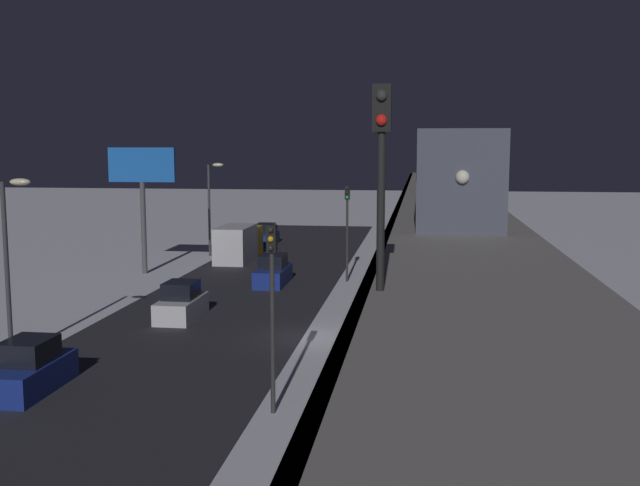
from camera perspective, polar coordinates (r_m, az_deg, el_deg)
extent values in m
plane|color=white|center=(35.11, -1.22, -7.31)|extent=(240.00, 240.00, 0.00)
cube|color=#28282D|center=(36.39, -9.99, -6.89)|extent=(11.00, 99.03, 0.01)
cube|color=gray|center=(33.71, 9.99, 1.84)|extent=(5.00, 99.03, 0.80)
cube|color=#38383D|center=(33.71, 5.94, 1.91)|extent=(0.24, 97.05, 0.80)
cylinder|color=gray|center=(76.25, 8.78, 2.62)|extent=(1.40, 1.40, 5.31)
cylinder|color=gray|center=(62.16, 8.98, 1.54)|extent=(1.40, 1.40, 5.31)
cylinder|color=gray|center=(48.11, 9.30, -0.17)|extent=(1.40, 1.40, 5.31)
cylinder|color=gray|center=(34.14, 9.87, -3.27)|extent=(1.40, 1.40, 5.31)
cylinder|color=gray|center=(20.41, 11.25, -10.60)|extent=(1.40, 1.40, 5.31)
cube|color=#4C5160|center=(32.97, 10.11, 5.38)|extent=(2.90, 18.00, 3.40)
cube|color=black|center=(32.96, 10.13, 6.08)|extent=(2.94, 16.20, 0.90)
cube|color=#4C5160|center=(51.55, 9.32, 6.09)|extent=(2.90, 18.00, 3.40)
cube|color=black|center=(51.54, 9.33, 6.54)|extent=(2.94, 16.20, 0.90)
cube|color=#4C5160|center=(70.14, 8.94, 6.42)|extent=(2.90, 18.00, 3.40)
cube|color=black|center=(70.14, 8.95, 6.75)|extent=(2.94, 16.20, 0.90)
sphere|color=white|center=(23.93, 10.95, 5.03)|extent=(0.44, 0.44, 0.44)
cylinder|color=black|center=(14.42, 4.72, 2.58)|extent=(0.16, 0.16, 3.20)
cube|color=black|center=(14.39, 4.81, 10.35)|extent=(0.36, 0.28, 0.90)
sphere|color=#333333|center=(14.24, 4.78, 11.30)|extent=(0.22, 0.22, 0.22)
sphere|color=red|center=(14.22, 4.76, 9.45)|extent=(0.22, 0.22, 0.22)
cube|color=silver|center=(39.39, -10.65, -4.98)|extent=(1.80, 4.02, 1.10)
cube|color=black|center=(39.20, -10.69, -3.58)|extent=(1.58, 1.93, 0.87)
cube|color=navy|center=(29.53, -21.49, -9.59)|extent=(1.80, 4.10, 1.10)
cube|color=black|center=(29.26, -21.58, -7.74)|extent=(1.58, 1.97, 0.87)
cube|color=navy|center=(67.99, -4.23, 0.32)|extent=(1.80, 4.39, 1.10)
cube|color=black|center=(67.87, -4.24, 1.15)|extent=(1.58, 2.11, 0.87)
cube|color=navy|center=(48.45, -3.65, -2.55)|extent=(1.80, 4.61, 1.10)
cube|color=black|center=(48.29, -3.66, -1.40)|extent=(1.58, 2.21, 0.87)
cube|color=gold|center=(61.69, -5.67, 0.19)|extent=(2.30, 2.20, 2.40)
cube|color=silver|center=(58.00, -6.55, -0.08)|extent=(2.40, 5.00, 2.80)
cylinder|color=#2D2D2D|center=(24.83, -3.69, -6.99)|extent=(0.16, 0.16, 5.50)
cube|color=black|center=(24.23, -3.75, 0.35)|extent=(0.32, 0.32, 0.90)
sphere|color=black|center=(24.02, -3.84, 1.01)|extent=(0.20, 0.20, 0.20)
sphere|color=yellow|center=(24.06, -3.84, 0.30)|extent=(0.20, 0.20, 0.20)
sphere|color=black|center=(24.10, -3.83, -0.41)|extent=(0.20, 0.20, 0.20)
cylinder|color=#2D2D2D|center=(49.04, 2.11, 0.18)|extent=(0.16, 0.16, 5.50)
cube|color=black|center=(48.74, 2.12, 3.91)|extent=(0.32, 0.32, 0.90)
sphere|color=black|center=(48.54, 2.10, 4.25)|extent=(0.20, 0.20, 0.20)
sphere|color=black|center=(48.56, 2.10, 3.90)|extent=(0.20, 0.20, 0.20)
sphere|color=#19E53F|center=(48.58, 2.10, 3.55)|extent=(0.20, 0.20, 0.20)
cylinder|color=#4C4C51|center=(53.56, -13.47, 1.13)|extent=(0.36, 0.36, 6.50)
cube|color=blue|center=(53.28, -13.61, 5.89)|extent=(4.80, 0.30, 2.40)
cylinder|color=#38383D|center=(33.74, -23.03, -2.00)|extent=(0.20, 0.20, 7.50)
ellipsoid|color=#F4E5B2|center=(32.96, -22.16, 4.40)|extent=(0.90, 0.44, 0.30)
cylinder|color=#38383D|center=(61.24, -8.55, 2.49)|extent=(0.20, 0.20, 7.50)
ellipsoid|color=#F4E5B2|center=(60.82, -7.90, 6.01)|extent=(0.90, 0.44, 0.30)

